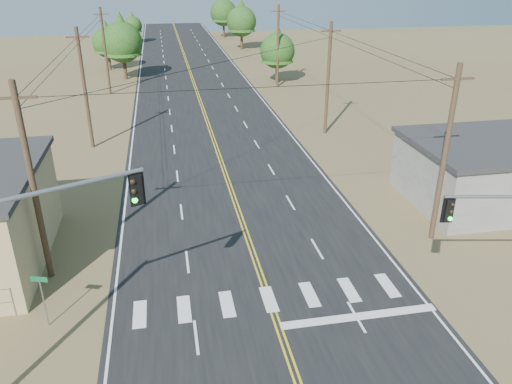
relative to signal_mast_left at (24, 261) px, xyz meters
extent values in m
cube|color=black|center=(9.29, 25.26, -5.29)|extent=(15.00, 200.00, 0.02)
cylinder|color=gray|center=(-2.21, 4.26, -4.55)|extent=(0.06, 0.06, 1.50)
cylinder|color=#4C3826|center=(-1.21, 7.26, -0.30)|extent=(0.30, 0.30, 10.00)
cube|color=#4C3826|center=(-1.21, 7.26, 3.90)|extent=(1.80, 0.12, 0.12)
cylinder|color=#4C3826|center=(-1.21, 27.26, -0.30)|extent=(0.30, 0.30, 10.00)
cube|color=#4C3826|center=(-1.21, 27.26, 3.90)|extent=(1.80, 0.12, 0.12)
cylinder|color=#4C3826|center=(-1.21, 47.26, -0.30)|extent=(0.30, 0.30, 10.00)
cube|color=#4C3826|center=(-1.21, 47.26, 3.90)|extent=(1.80, 0.12, 0.12)
cylinder|color=#4C3826|center=(19.79, 7.26, -0.30)|extent=(0.30, 0.30, 10.00)
cube|color=#4C3826|center=(19.79, 7.26, 3.90)|extent=(1.80, 0.12, 0.12)
cylinder|color=#4C3826|center=(19.79, 27.26, -0.30)|extent=(0.30, 0.30, 10.00)
cube|color=#4C3826|center=(19.79, 27.26, 3.90)|extent=(1.80, 0.12, 0.12)
cylinder|color=#4C3826|center=(19.79, 47.26, -0.30)|extent=(0.30, 0.30, 10.00)
cube|color=#4C3826|center=(19.79, 47.26, 3.90)|extent=(1.80, 0.12, 0.12)
cylinder|color=gray|center=(1.22, 0.53, 2.32)|extent=(5.93, 2.70, 0.17)
cube|color=black|center=(3.86, 1.68, 1.62)|extent=(0.47, 0.44, 1.18)
sphere|color=black|center=(3.78, 1.50, 2.00)|extent=(0.21, 0.21, 0.21)
sphere|color=black|center=(3.78, 1.50, 1.62)|extent=(0.21, 0.21, 0.21)
sphere|color=#0CE533|center=(3.78, 1.50, 1.25)|extent=(0.21, 0.21, 0.21)
cylinder|color=gray|center=(17.90, -0.28, 0.98)|extent=(4.81, 1.04, 0.14)
cube|color=black|center=(15.77, 0.12, 0.41)|extent=(0.35, 0.32, 0.97)
sphere|color=black|center=(15.80, -0.04, 0.72)|extent=(0.18, 0.18, 0.18)
sphere|color=black|center=(15.80, -0.04, 0.41)|extent=(0.18, 0.18, 0.18)
sphere|color=#0CE533|center=(15.80, -0.04, 0.10)|extent=(0.18, 0.18, 0.18)
cylinder|color=gray|center=(-0.62, 3.26, -4.04)|extent=(0.06, 0.06, 2.52)
cube|color=#0C592C|center=(-0.62, 3.26, -2.88)|extent=(0.73, 0.25, 0.25)
cylinder|color=#3F2D1E|center=(0.29, 55.39, -3.69)|extent=(0.48, 0.48, 3.22)
cone|color=#1B3F12|center=(0.29, 55.39, 0.78)|extent=(5.01, 5.01, 5.73)
sphere|color=#1B3F12|center=(0.29, 55.39, -0.38)|extent=(5.37, 5.37, 5.37)
cylinder|color=#3F2D1E|center=(-2.32, 62.62, -4.01)|extent=(0.40, 0.40, 2.59)
cone|color=#1B3F12|center=(-2.32, 62.62, -0.41)|extent=(4.02, 4.02, 4.60)
sphere|color=#1B3F12|center=(-2.32, 62.62, -1.35)|extent=(4.31, 4.31, 4.31)
cylinder|color=#3F2D1E|center=(0.29, 90.20, -4.21)|extent=(0.40, 0.40, 2.18)
cone|color=#1B3F12|center=(0.29, 90.20, -1.18)|extent=(3.39, 3.39, 3.88)
sphere|color=#1B3F12|center=(0.29, 90.20, -1.97)|extent=(3.63, 3.63, 3.63)
cylinder|color=#3F2D1E|center=(20.21, 49.30, -3.95)|extent=(0.43, 0.43, 2.71)
cone|color=#1B3F12|center=(20.21, 49.30, -0.18)|extent=(4.21, 4.21, 4.82)
sphere|color=#1B3F12|center=(20.21, 49.30, -1.16)|extent=(4.52, 4.52, 4.52)
cylinder|color=#3F2D1E|center=(20.18, 78.36, -3.69)|extent=(0.48, 0.48, 3.22)
cone|color=#1B3F12|center=(20.18, 78.36, 0.78)|extent=(5.01, 5.01, 5.72)
sphere|color=#1B3F12|center=(20.18, 78.36, -0.38)|extent=(5.37, 5.37, 5.37)
cylinder|color=#3F2D1E|center=(19.06, 95.41, -3.65)|extent=(0.45, 0.45, 3.30)
cone|color=#1B3F12|center=(19.06, 95.41, 0.94)|extent=(5.14, 5.14, 5.88)
sphere|color=#1B3F12|center=(19.06, 95.41, -0.25)|extent=(5.51, 5.51, 5.51)
camera|label=1|loc=(5.09, -15.63, 9.20)|focal=35.00mm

